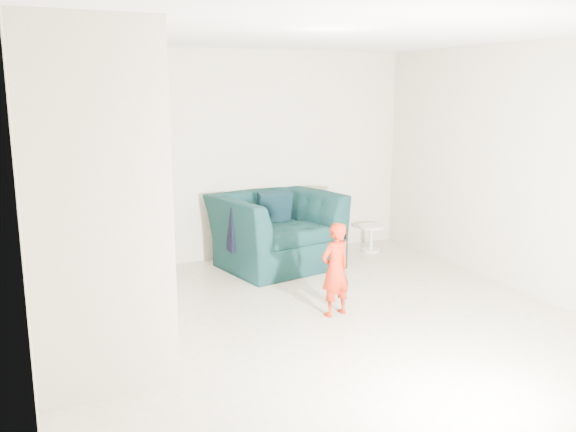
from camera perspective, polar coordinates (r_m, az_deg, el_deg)
The scene contains 12 objects.
floor at distance 5.77m, azimuth 3.56°, elevation -10.69°, with size 5.50×5.50×0.00m, color tan.
ceiling at distance 5.35m, azimuth 3.95°, elevation 17.09°, with size 5.50×5.50×0.00m, color silver.
back_wall at distance 7.91m, azimuth -5.60°, elevation 5.57°, with size 5.00×5.00×0.00m, color #B7AD95.
left_wall at distance 4.79m, azimuth -23.78°, elevation 0.50°, with size 5.50×5.50×0.00m, color #B7AD95.
right_wall at distance 6.91m, azimuth 22.46°, elevation 3.82°, with size 5.50×5.50×0.00m, color #B7AD95.
armchair at distance 7.65m, azimuth -1.12°, elevation -1.36°, with size 1.42×1.24×0.92m, color black.
toddler at distance 6.01m, azimuth 4.45°, elevation -5.00°, with size 0.34×0.23×0.94m, color #91040B.
side_table at distance 8.47m, azimuth 7.78°, elevation -1.67°, with size 0.36×0.36×0.36m.
staircase at distance 5.43m, azimuth -18.23°, elevation -2.18°, with size 1.02×3.03×3.62m.
cushion at distance 7.82m, azimuth -1.32°, elevation 0.77°, with size 0.44×0.13×0.42m, color black.
throw at distance 7.41m, azimuth -5.75°, elevation -0.92°, with size 0.05×0.51×0.57m, color black.
phone at distance 5.96m, azimuth 5.43°, elevation -1.69°, with size 0.02×0.05×0.10m, color black.
Camera 1 is at (-2.49, -4.71, 2.21)m, focal length 38.00 mm.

